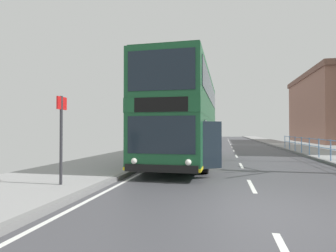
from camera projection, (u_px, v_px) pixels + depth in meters
ground at (228, 208)px, 5.65m from camera, size 15.80×140.00×0.20m
double_decker_bus_main at (186, 117)px, 14.06m from camera, size 3.23×11.43×4.52m
pedestrian_railing_far_kerb at (331, 147)px, 13.52m from camera, size 0.05×20.67×1.07m
bus_stop_sign_near at (61, 130)px, 7.59m from camera, size 0.08×0.44×2.49m
background_building_01 at (336, 108)px, 37.97m from camera, size 9.03×17.82×9.74m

